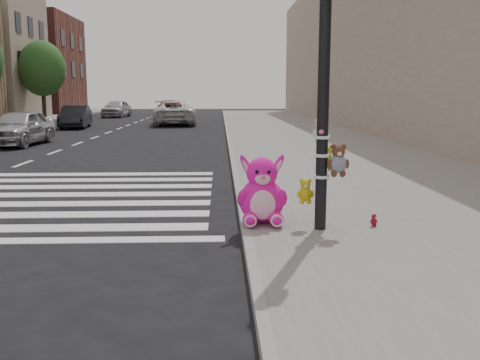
{
  "coord_description": "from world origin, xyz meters",
  "views": [
    {
      "loc": [
        1.19,
        -5.51,
        2.06
      ],
      "look_at": [
        1.49,
        2.39,
        0.75
      ],
      "focal_mm": 40.0,
      "sensor_mm": 36.0,
      "label": 1
    }
  ],
  "objects_px": {
    "car_silver_far": "(19,127)",
    "car_white_near": "(174,113)",
    "signal_pole": "(325,113)",
    "red_teddy": "(374,220)",
    "car_dark_far": "(75,117)",
    "pink_bunny": "(262,195)"
  },
  "relations": [
    {
      "from": "red_teddy",
      "to": "car_white_near",
      "type": "relative_size",
      "value": 0.03
    },
    {
      "from": "signal_pole",
      "to": "pink_bunny",
      "type": "xyz_separation_m",
      "value": [
        -0.83,
        0.36,
        -1.21
      ]
    },
    {
      "from": "red_teddy",
      "to": "car_silver_far",
      "type": "height_order",
      "value": "car_silver_far"
    },
    {
      "from": "red_teddy",
      "to": "pink_bunny",
      "type": "bearing_deg",
      "value": 138.96
    },
    {
      "from": "red_teddy",
      "to": "car_dark_far",
      "type": "distance_m",
      "value": 25.71
    },
    {
      "from": "signal_pole",
      "to": "red_teddy",
      "type": "xyz_separation_m",
      "value": [
        0.77,
        0.1,
        -1.55
      ]
    },
    {
      "from": "car_silver_far",
      "to": "car_white_near",
      "type": "height_order",
      "value": "car_white_near"
    },
    {
      "from": "car_dark_far",
      "to": "pink_bunny",
      "type": "bearing_deg",
      "value": -75.2
    },
    {
      "from": "red_teddy",
      "to": "car_silver_far",
      "type": "bearing_deg",
      "value": 94.32
    },
    {
      "from": "pink_bunny",
      "to": "car_silver_far",
      "type": "distance_m",
      "value": 15.76
    },
    {
      "from": "signal_pole",
      "to": "red_teddy",
      "type": "relative_size",
      "value": 22.14
    },
    {
      "from": "pink_bunny",
      "to": "signal_pole",
      "type": "bearing_deg",
      "value": -23.07
    },
    {
      "from": "car_white_near",
      "to": "red_teddy",
      "type": "bearing_deg",
      "value": 95.5
    },
    {
      "from": "signal_pole",
      "to": "car_silver_far",
      "type": "xyz_separation_m",
      "value": [
        -9.21,
        13.71,
        -1.08
      ]
    },
    {
      "from": "pink_bunny",
      "to": "red_teddy",
      "type": "distance_m",
      "value": 1.65
    },
    {
      "from": "signal_pole",
      "to": "pink_bunny",
      "type": "relative_size",
      "value": 3.85
    },
    {
      "from": "pink_bunny",
      "to": "car_silver_far",
      "type": "bearing_deg",
      "value": 122.53
    },
    {
      "from": "signal_pole",
      "to": "red_teddy",
      "type": "height_order",
      "value": "signal_pole"
    },
    {
      "from": "signal_pole",
      "to": "car_dark_far",
      "type": "distance_m",
      "value": 25.52
    },
    {
      "from": "signal_pole",
      "to": "car_dark_far",
      "type": "height_order",
      "value": "signal_pole"
    },
    {
      "from": "signal_pole",
      "to": "pink_bunny",
      "type": "height_order",
      "value": "signal_pole"
    },
    {
      "from": "signal_pole",
      "to": "car_silver_far",
      "type": "distance_m",
      "value": 16.55
    }
  ]
}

